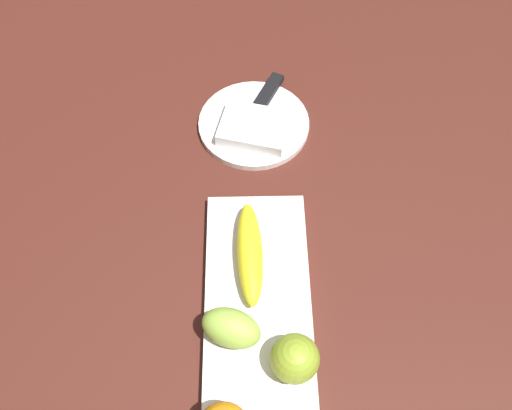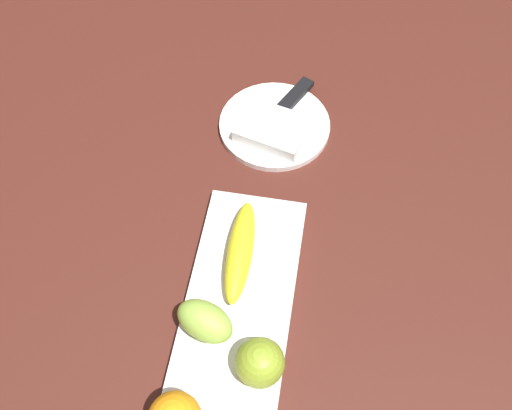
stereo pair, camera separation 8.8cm
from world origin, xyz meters
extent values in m
plane|color=#451C15|center=(0.00, 0.00, 0.00)|extent=(2.40, 2.40, 0.00)
cube|color=white|center=(0.03, -0.04, 0.01)|extent=(0.48, 0.16, 0.02)
sphere|color=olive|center=(0.07, 0.01, 0.05)|extent=(0.07, 0.07, 0.07)
ellipsoid|color=yellow|center=(-0.09, -0.05, 0.04)|extent=(0.17, 0.05, 0.04)
ellipsoid|color=#95BF46|center=(0.03, -0.08, 0.05)|extent=(0.08, 0.10, 0.06)
cylinder|color=white|center=(-0.38, -0.04, 0.01)|extent=(0.20, 0.20, 0.01)
cube|color=white|center=(-0.35, -0.04, 0.03)|extent=(0.12, 0.14, 0.03)
cube|color=silver|center=(-0.39, -0.04, 0.01)|extent=(0.14, 0.09, 0.00)
cube|color=black|center=(-0.44, -0.01, 0.02)|extent=(0.09, 0.06, 0.01)
camera|label=1|loc=(0.30, -0.05, 0.80)|focal=39.49mm
camera|label=2|loc=(0.29, 0.04, 0.80)|focal=39.49mm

